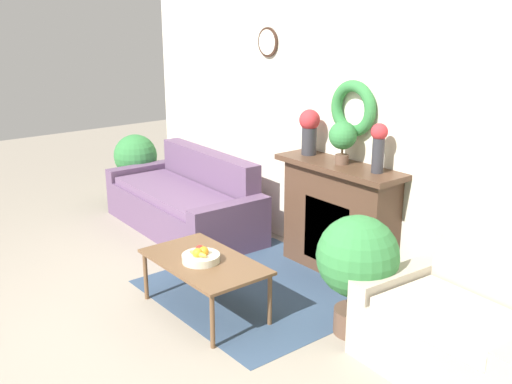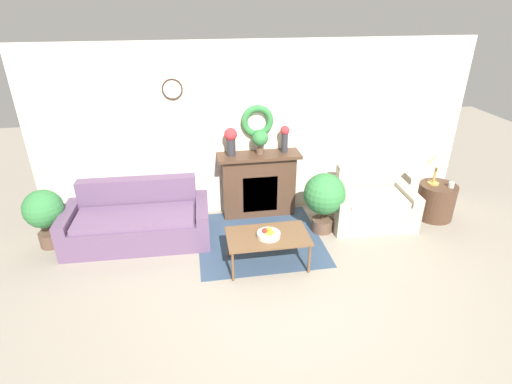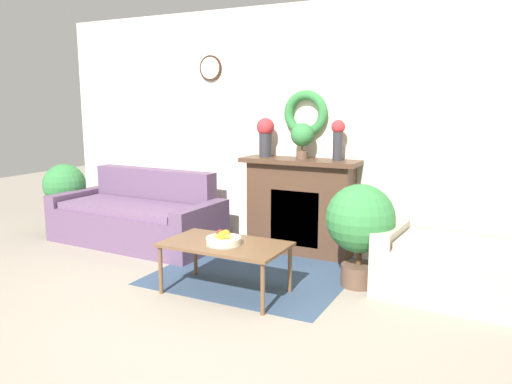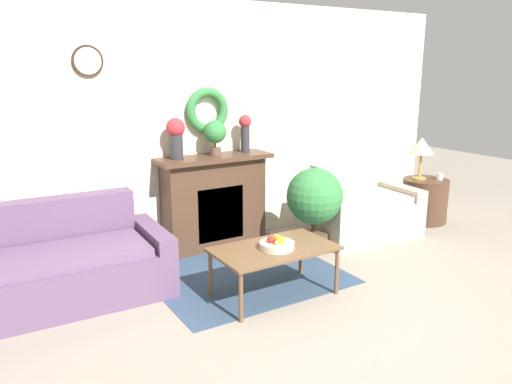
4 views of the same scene
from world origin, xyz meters
name	(u,v)px [view 4 (image 4 of 4)]	position (x,y,z in m)	size (l,w,h in m)	color
ground_plane	(348,329)	(0.00, 0.00, 0.00)	(16.00, 16.00, 0.00)	gray
floor_rug	(240,271)	(-0.16, 1.43, 0.00)	(1.80, 1.72, 0.01)	#334760
wall_back	(207,125)	(0.00, 2.42, 1.36)	(6.80, 0.17, 2.70)	beige
fireplace	(214,201)	(-0.04, 2.21, 0.53)	(1.29, 0.41, 1.05)	#4C3323
couch_left	(47,270)	(-1.90, 1.73, 0.30)	(2.07, 0.97, 0.84)	#604766
loveseat_right	(359,211)	(1.64, 1.67, 0.30)	(1.33, 0.95, 0.84)	#B2A893
coffee_table	(274,252)	(-0.16, 0.81, 0.41)	(1.07, 0.62, 0.45)	brown
fruit_bowl	(277,244)	(-0.16, 0.78, 0.50)	(0.30, 0.30, 0.12)	beige
side_table_by_loveseat	(425,200)	(2.75, 1.62, 0.28)	(0.58, 0.58, 0.57)	#4C3323
table_lamp	(422,147)	(2.67, 1.67, 0.99)	(0.32, 0.32, 0.54)	#B28E42
mug	(440,176)	(2.88, 1.51, 0.61)	(0.08, 0.08, 0.08)	silver
vase_on_mantel_left	(176,135)	(-0.47, 2.22, 1.30)	(0.20, 0.20, 0.43)	#2D2D33
vase_on_mantel_right	(245,130)	(0.37, 2.22, 1.30)	(0.14, 0.14, 0.42)	#2D2D33
potted_plant_on_mantel	(215,133)	(-0.02, 2.20, 1.29)	(0.25, 0.25, 0.38)	brown
potted_plant_floor_by_loveseat	(314,200)	(0.82, 1.51, 0.59)	(0.62, 0.62, 0.94)	brown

